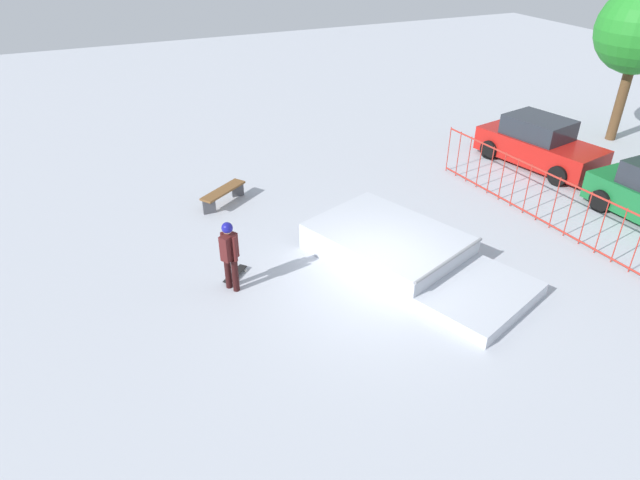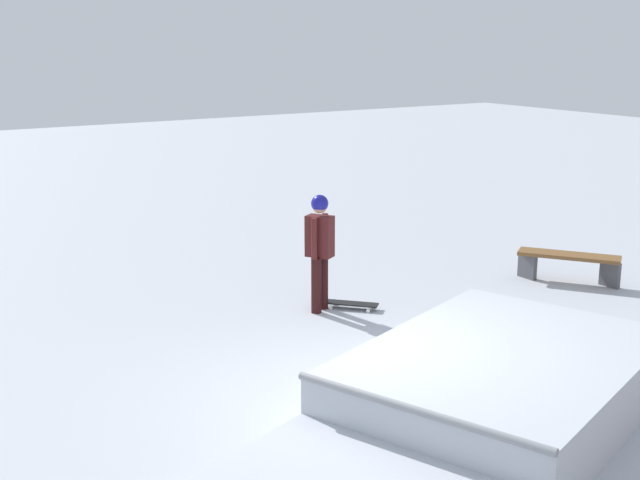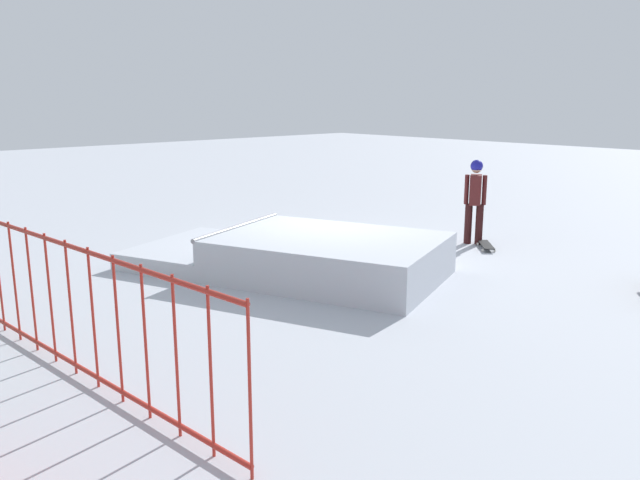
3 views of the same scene
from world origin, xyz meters
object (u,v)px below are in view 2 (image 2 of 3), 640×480
at_px(skater, 320,244).
at_px(skateboard, 351,304).
at_px(park_bench, 569,261).
at_px(skate_ramp, 481,400).

xyz_separation_m(skater, skateboard, (-0.43, 0.18, -0.93)).
relative_size(skater, park_bench, 1.12).
bearing_deg(park_bench, skateboard, -11.59).
distance_m(skate_ramp, skater, 4.19).
bearing_deg(skater, skate_ramp, 139.87).
xyz_separation_m(skate_ramp, skateboard, (-1.07, -3.91, -0.24)).
height_order(skate_ramp, park_bench, skate_ramp).
distance_m(skateboard, park_bench, 3.84).
relative_size(skate_ramp, skateboard, 8.29).
bearing_deg(park_bench, skater, -12.79).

